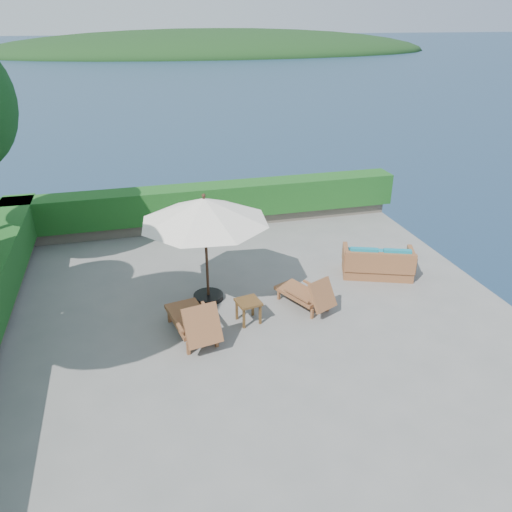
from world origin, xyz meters
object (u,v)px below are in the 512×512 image
object	(u,v)px
patio_umbrella	(204,211)
side_table	(248,305)
lounge_left	(194,321)
lounge_right	(307,294)
wicker_loveseat	(378,264)

from	to	relation	value
patio_umbrella	side_table	distance (m)	2.28
lounge_left	side_table	world-z (taller)	lounge_left
lounge_right	wicker_loveseat	size ratio (longest dim) A/B	0.80
patio_umbrella	lounge_left	xyz separation A→B (m)	(-0.55, -1.53, -1.81)
lounge_right	side_table	size ratio (longest dim) A/B	2.76
wicker_loveseat	side_table	bearing A→B (deg)	-140.44
lounge_right	lounge_left	bearing A→B (deg)	166.29
patio_umbrella	side_table	world-z (taller)	patio_umbrella
lounge_left	wicker_loveseat	size ratio (longest dim) A/B	0.93
patio_umbrella	lounge_left	distance (m)	2.44
patio_umbrella	lounge_left	world-z (taller)	patio_umbrella
lounge_left	side_table	bearing A→B (deg)	3.31
lounge_right	side_table	bearing A→B (deg)	164.03
patio_umbrella	side_table	size ratio (longest dim) A/B	6.34
lounge_right	wicker_loveseat	world-z (taller)	wicker_loveseat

